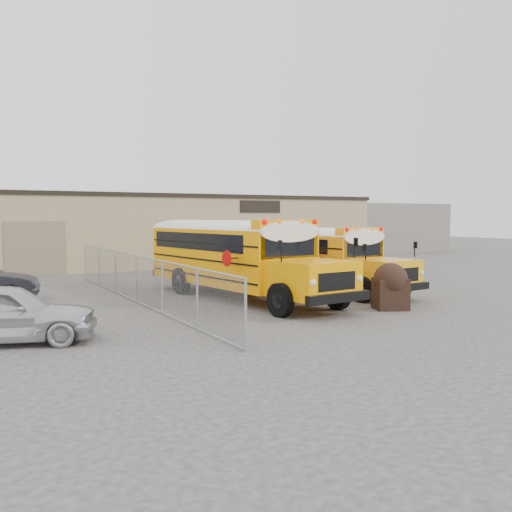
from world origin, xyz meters
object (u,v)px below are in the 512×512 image
school_bus_right (236,247)px  car_silver (4,313)px  tarp_bundle (390,286)px  school_bus_left (162,245)px

school_bus_right → car_silver: size_ratio=2.15×
school_bus_right → tarp_bundle: 11.70m
school_bus_right → tarp_bundle: size_ratio=6.08×
school_bus_left → school_bus_right: school_bus_left is taller
tarp_bundle → car_silver: tarp_bundle is taller
car_silver → tarp_bundle: bearing=-75.9°
tarp_bundle → car_silver: bearing=177.2°
school_bus_right → car_silver: 16.45m
tarp_bundle → school_bus_left: bearing=110.3°
school_bus_left → car_silver: (-8.08, -11.06, -1.05)m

